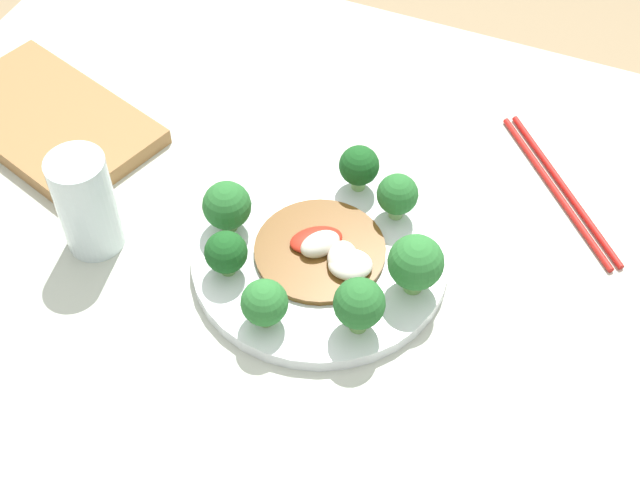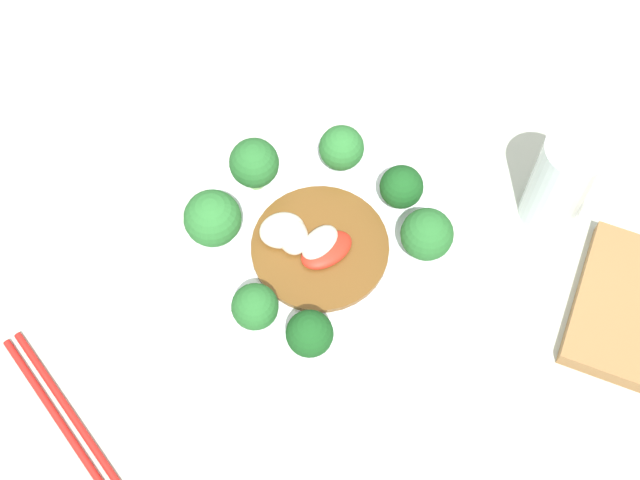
{
  "view_description": "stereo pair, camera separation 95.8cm",
  "coord_description": "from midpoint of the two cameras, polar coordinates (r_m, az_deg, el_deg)",
  "views": [
    {
      "loc": [
        -0.27,
        0.56,
        1.52
      ],
      "look_at": [
        -0.05,
        0.02,
        0.81
      ],
      "focal_mm": 50.0,
      "sensor_mm": 36.0,
      "label": 1
    },
    {
      "loc": [
        -0.02,
        -0.36,
        1.59
      ],
      "look_at": [
        -0.05,
        0.02,
        0.81
      ],
      "focal_mm": 50.0,
      "sensor_mm": 36.0,
      "label": 2
    }
  ],
  "objects": [
    {
      "name": "broccoli_southwest",
      "position": [
        0.74,
        1.59,
        -27.26
      ],
      "size": [
        0.04,
        0.04,
        0.06
      ],
      "color": "#89B76B",
      "rests_on": "plate"
    },
    {
      "name": "cutting_board",
      "position": [
        0.91,
        -26.12,
        -15.62
      ],
      "size": [
        0.29,
        0.23,
        0.02
      ],
      "color": "olive",
      "rests_on": "table"
    },
    {
      "name": "drinking_glass",
      "position": [
        0.79,
        -25.42,
        -26.44
      ],
      "size": [
        0.06,
        0.06,
        0.12
      ],
      "color": "silver",
      "rests_on": "table"
    },
    {
      "name": "broccoli_west",
      "position": [
        0.72,
        2.92,
        -34.67
      ],
      "size": [
        0.06,
        0.06,
        0.07
      ],
      "color": "#7AAD5B",
      "rests_on": "plate"
    },
    {
      "name": "broccoli_northwest",
      "position": [
        0.72,
        -2.65,
        -38.46
      ],
      "size": [
        0.05,
        0.05,
        0.06
      ],
      "color": "#7AAD5B",
      "rests_on": "plate"
    },
    {
      "name": "broccoli_north",
      "position": [
        0.74,
        -11.43,
        -37.41
      ],
      "size": [
        0.05,
        0.05,
        0.05
      ],
      "color": "#7AAD5B",
      "rests_on": "plate"
    },
    {
      "name": "broccoli_northeast",
      "position": [
        0.75,
        -14.33,
        -32.29
      ],
      "size": [
        0.04,
        0.04,
        0.05
      ],
      "color": "#70A356",
      "rests_on": "plate"
    },
    {
      "name": "chopsticks",
      "position": [
        0.83,
        15.85,
        -23.6
      ],
      "size": [
        0.18,
        0.19,
        0.01
      ],
      "color": "red",
      "rests_on": "table"
    },
    {
      "name": "stirfry_center",
      "position": [
        0.76,
        -5.03,
        -31.73
      ],
      "size": [
        0.14,
        0.14,
        0.02
      ],
      "color": "brown",
      "rests_on": "plate"
    },
    {
      "name": "plate",
      "position": [
        0.78,
        -5.47,
        -31.53
      ],
      "size": [
        0.27,
        0.27,
        0.02
      ],
      "color": "silver",
      "rests_on": "table"
    },
    {
      "name": "broccoli_south",
      "position": [
        0.75,
        -1.74,
        -24.16
      ],
      "size": [
        0.04,
        0.04,
        0.06
      ],
      "color": "#89B76B",
      "rests_on": "plate"
    },
    {
      "name": "table",
      "position": [
        1.18,
        -5.56,
        -32.37
      ],
      "size": [
        1.03,
        0.83,
        0.78
      ],
      "color": "#B7BCAD",
      "rests_on": "ground_plane"
    },
    {
      "name": "broccoli_east",
      "position": [
        0.76,
        -13.82,
        -27.83
      ],
      "size": [
        0.05,
        0.05,
        0.06
      ],
      "color": "#70A356",
      "rests_on": "plate"
    }
  ]
}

